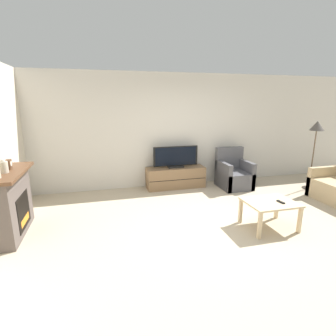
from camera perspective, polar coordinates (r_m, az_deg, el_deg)
The scene contains 11 objects.
ground_plane at distance 4.71m, azimuth 12.46°, elevation -11.75°, with size 24.00×24.00×0.00m, color tan.
wall_back at distance 6.51m, azimuth 3.36°, elevation 8.16°, with size 12.00×0.06×2.70m.
fireplace at distance 4.73m, azimuth -31.10°, elevation -6.53°, with size 0.45×1.26×1.03m.
mantel_vase_centre_left at distance 4.48m, azimuth -32.19°, elevation 0.25°, with size 0.12×0.12×0.21m.
mantel_clock at distance 4.69m, azimuth -31.38°, elevation 0.66°, with size 0.08×0.11×0.15m.
tv_stand at distance 6.37m, azimuth 1.66°, elevation -2.05°, with size 1.41×0.45×0.50m.
tv at distance 6.25m, azimuth 1.70°, elevation 2.25°, with size 1.09×0.18×0.51m.
armchair at distance 6.58m, azimuth 14.05°, elevation -1.47°, with size 0.70×0.76×0.95m.
coffee_table at distance 4.63m, azimuth 21.31°, elevation -7.54°, with size 0.80×0.65×0.46m.
remote at distance 4.61m, azimuth 23.34°, elevation -6.80°, with size 0.06×0.15×0.02m.
floor_lamp at distance 6.96m, azimuth 29.61°, elevation 7.05°, with size 0.32×0.32×1.61m.
Camera 1 is at (-2.02, -3.74, 2.04)m, focal length 28.00 mm.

